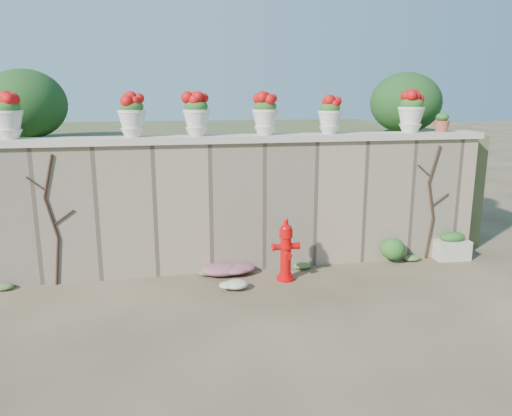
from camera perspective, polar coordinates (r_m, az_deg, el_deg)
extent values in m
plane|color=#463723|center=(6.43, 0.45, -12.05)|extent=(80.00, 80.00, 0.00)
cube|color=gray|center=(7.79, -2.29, 0.21)|extent=(8.00, 0.40, 2.00)
cube|color=beige|center=(7.62, -2.36, 7.92)|extent=(8.10, 0.52, 0.10)
cube|color=#384C23|center=(10.90, -5.03, 3.85)|extent=(9.00, 6.00, 2.00)
ellipsoid|color=#143814|center=(8.92, -24.87, 10.71)|extent=(1.30, 1.30, 1.10)
ellipsoid|color=#143814|center=(9.85, 16.73, 11.46)|extent=(1.30, 1.30, 1.10)
cylinder|color=black|center=(7.79, -21.76, -5.70)|extent=(0.12, 0.04, 0.70)
cylinder|color=black|center=(7.62, -22.35, -1.06)|extent=(0.17, 0.04, 0.61)
cylinder|color=black|center=(7.51, -22.67, 3.39)|extent=(0.18, 0.04, 0.61)
cylinder|color=black|center=(7.59, -21.13, -1.01)|extent=(0.30, 0.02, 0.22)
cylinder|color=black|center=(7.56, -23.91, 2.57)|extent=(0.25, 0.02, 0.21)
cylinder|color=black|center=(8.86, 19.19, -3.29)|extent=(0.12, 0.04, 0.70)
cylinder|color=black|center=(8.69, 19.37, 0.82)|extent=(0.17, 0.04, 0.61)
cylinder|color=black|center=(8.60, 19.72, 4.73)|extent=(0.18, 0.04, 0.61)
cylinder|color=black|center=(8.78, 20.29, 0.86)|extent=(0.30, 0.02, 0.22)
cylinder|color=black|center=(8.52, 18.66, 4.07)|extent=(0.25, 0.02, 0.21)
cylinder|color=red|center=(7.53, 3.38, -8.02)|extent=(0.26, 0.26, 0.05)
cylinder|color=red|center=(7.41, 3.41, -5.47)|extent=(0.16, 0.16, 0.59)
cylinder|color=red|center=(7.37, 3.43, -4.42)|extent=(0.20, 0.20, 0.04)
cylinder|color=red|center=(7.31, 3.45, -2.94)|extent=(0.20, 0.20, 0.11)
ellipsoid|color=red|center=(7.29, 3.46, -2.23)|extent=(0.18, 0.18, 0.13)
cylinder|color=red|center=(7.27, 3.47, -1.65)|extent=(0.07, 0.07, 0.09)
cylinder|color=red|center=(7.34, 2.43, -4.49)|extent=(0.13, 0.10, 0.09)
cylinder|color=red|center=(7.41, 4.41, -4.35)|extent=(0.13, 0.10, 0.09)
cylinder|color=red|center=(7.31, 3.64, -5.36)|extent=(0.09, 0.10, 0.08)
cube|color=beige|center=(9.01, 21.43, -4.44)|extent=(0.58, 0.36, 0.33)
ellipsoid|color=#1E5119|center=(8.95, 21.54, -3.10)|extent=(0.44, 0.29, 0.17)
ellipsoid|color=#1E5119|center=(8.46, 15.24, -4.27)|extent=(0.59, 0.53, 0.56)
ellipsoid|color=#BF267D|center=(7.64, -3.11, -7.02)|extent=(0.83, 0.56, 0.22)
ellipsoid|color=white|center=(7.15, -3.09, -8.60)|extent=(0.51, 0.41, 0.18)
ellipsoid|color=#1E5119|center=(7.75, -26.61, 10.27)|extent=(0.35, 0.35, 0.21)
ellipsoid|color=red|center=(7.75, -26.67, 10.91)|extent=(0.30, 0.30, 0.22)
ellipsoid|color=#1E5119|center=(7.51, -14.06, 11.16)|extent=(0.34, 0.34, 0.21)
ellipsoid|color=red|center=(7.50, -14.10, 11.81)|extent=(0.30, 0.30, 0.22)
ellipsoid|color=#1E5119|center=(7.53, -6.84, 11.44)|extent=(0.34, 0.34, 0.21)
ellipsoid|color=red|center=(7.52, -6.86, 12.10)|extent=(0.30, 0.30, 0.22)
ellipsoid|color=#1E5119|center=(7.69, 1.07, 11.53)|extent=(0.34, 0.34, 0.20)
ellipsoid|color=red|center=(7.68, 1.07, 12.17)|extent=(0.30, 0.30, 0.21)
ellipsoid|color=#1E5119|center=(7.97, 8.44, 11.25)|extent=(0.32, 0.32, 0.19)
ellipsoid|color=red|center=(7.97, 8.46, 11.82)|extent=(0.28, 0.28, 0.20)
ellipsoid|color=#1E5119|center=(8.54, 17.36, 11.29)|extent=(0.36, 0.36, 0.22)
ellipsoid|color=red|center=(8.54, 17.40, 11.90)|extent=(0.32, 0.32, 0.23)
ellipsoid|color=#1E5119|center=(8.83, 20.53, 9.63)|extent=(0.21, 0.21, 0.14)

